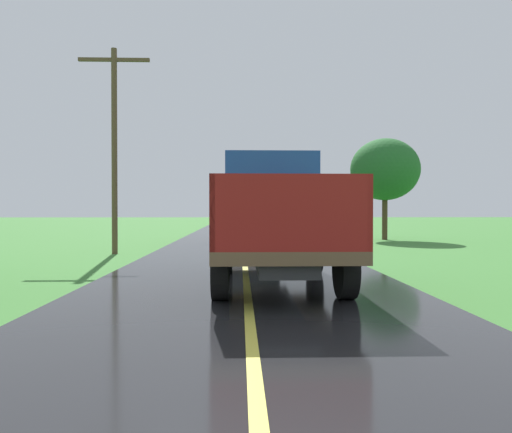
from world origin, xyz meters
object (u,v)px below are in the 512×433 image
banana_truck_near (273,214)px  utility_pole_roadside (114,141)px  roadside_tree_mid_right (385,170)px  banana_truck_far (250,212)px

banana_truck_near → utility_pole_roadside: bearing=126.8°
utility_pole_roadside → roadside_tree_mid_right: (12.01, 7.74, -0.33)m
banana_truck_near → utility_pole_roadside: size_ratio=0.80×
banana_truck_near → banana_truck_far: bearing=91.2°
banana_truck_far → utility_pole_roadside: bearing=-131.6°
banana_truck_near → banana_truck_far: 12.42m
banana_truck_near → roadside_tree_mid_right: 16.31m
utility_pole_roadside → roadside_tree_mid_right: 14.29m
roadside_tree_mid_right → banana_truck_near: bearing=-115.1°
banana_truck_near → roadside_tree_mid_right: bearing=64.9°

